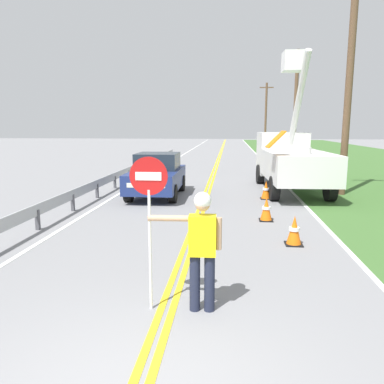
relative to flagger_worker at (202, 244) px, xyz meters
The scene contains 15 objects.
centerline_yellow_left 17.97m from the flagger_worker, 91.96° to the left, with size 0.11×110.00×0.01m, color yellow.
centerline_yellow_right 17.97m from the flagger_worker, 91.39° to the left, with size 0.11×110.00×0.01m, color yellow.
edge_line_right 18.22m from the flagger_worker, 80.27° to the left, with size 0.12×110.00×0.01m, color silver.
edge_line_left 18.43m from the flagger_worker, 102.96° to the left, with size 0.12×110.00×0.01m, color silver.
flagger_worker is the anchor object (origin of this frame).
stop_sign_paddle 1.02m from the flagger_worker, behind, with size 0.56×0.04×2.33m.
utility_bucket_truck 11.69m from the flagger_worker, 75.12° to the left, with size 2.67×6.90×5.82m.
oncoming_sedan_nearest 9.58m from the flagger_worker, 104.97° to the left, with size 1.95×4.12×1.70m.
utility_pole_near 11.96m from the flagger_worker, 64.17° to the left, with size 1.80×0.28×8.68m.
utility_pole_mid 25.60m from the flagger_worker, 77.72° to the left, with size 1.80×0.28×8.48m.
utility_pole_far 46.39m from the flagger_worker, 83.65° to the left, with size 1.80×0.28×8.38m.
traffic_cone_lead 3.95m from the flagger_worker, 60.22° to the left, with size 0.40×0.40×0.70m.
traffic_cone_mid 5.86m from the flagger_worker, 75.08° to the left, with size 0.40×0.40×0.70m.
traffic_cone_tail 9.21m from the flagger_worker, 78.67° to the left, with size 0.40×0.40×0.70m.
guardrail_left_shoulder 12.91m from the flagger_worker, 111.49° to the left, with size 0.10×32.00×0.71m.
Camera 1 is at (0.91, -3.18, 2.76)m, focal length 34.80 mm.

